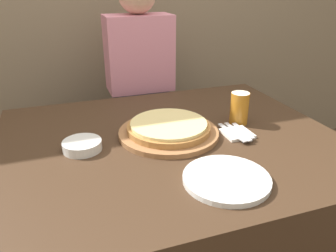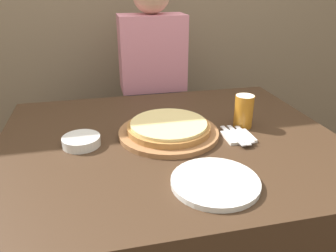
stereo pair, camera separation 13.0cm
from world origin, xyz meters
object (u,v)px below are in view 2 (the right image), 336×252
Objects in this scene: beer_glass at (244,110)px; spoon at (244,134)px; dinner_plate at (215,182)px; diner_person at (153,97)px; side_bowl at (81,141)px; pizza_on_board at (168,129)px; fork at (233,135)px; dinner_knife at (238,135)px.

spoon is at bearing -110.60° from beer_glass.
dinner_plate is 1.06m from diner_person.
side_bowl is at bearing 138.42° from dinner_plate.
pizza_on_board is 2.19× the size of fork.
pizza_on_board is 0.38m from dinner_plate.
fork and spoon have the same top height.
dinner_knife is at bearing -6.94° from side_bowl.
beer_glass reaches higher than pizza_on_board.
beer_glass is at bearing 2.61° from side_bowl.
spoon is (0.29, -0.09, -0.01)m from pizza_on_board.
dinner_knife is (-0.06, -0.10, -0.06)m from beer_glass.
pizza_on_board is at bearing 99.71° from dinner_plate.
dinner_plate is 0.36m from spoon.
pizza_on_board is at bearing 161.43° from dinner_knife.
pizza_on_board is 0.30m from spoon.
beer_glass is at bearing 55.58° from dinner_plate.
beer_glass reaches higher than spoon.
fork is (-0.09, -0.10, -0.06)m from beer_glass.
fork is 0.80m from diner_person.
side_bowl is at bearing 173.33° from spoon.
spoon is (0.63, -0.07, -0.00)m from side_bowl.
side_bowl reaches higher than spoon.
dinner_plate is 1.92× the size of side_bowl.
side_bowl is at bearing 172.76° from fork.
spoon is at bearing -17.07° from pizza_on_board.
side_bowl is 0.92× the size of spoon.
pizza_on_board is 0.34m from side_bowl.
dinner_plate is 1.76× the size of spoon.
beer_glass is 0.13m from spoon.
side_bowl is (-0.40, 0.36, 0.01)m from dinner_plate.
fork is (0.24, -0.09, -0.01)m from pizza_on_board.
pizza_on_board is 0.30× the size of diner_person.
side_bowl is at bearing -177.39° from beer_glass.
dinner_plate is 1.49× the size of fork.
spoon is at bearing 0.00° from fork.
spoon is 0.81m from diner_person.
dinner_plate is (0.06, -0.37, -0.02)m from pizza_on_board.
dinner_plate is at bearing -125.38° from dinner_knife.
dinner_plate is (-0.27, -0.39, -0.07)m from beer_glass.
spoon is (-0.04, -0.10, -0.06)m from beer_glass.
fork is at bearing -7.24° from side_bowl.
pizza_on_board is at bearing 159.64° from fork.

